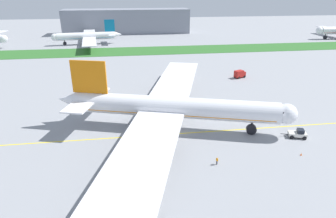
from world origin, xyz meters
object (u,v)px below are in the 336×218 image
at_px(traffic_cone_near_nose, 301,154).
at_px(service_truck_baggage_loader, 240,74).
at_px(ground_crew_wingwalker_starboard, 142,155).
at_px(parked_airliner_far_centre, 87,36).
at_px(pushback_tug, 298,133).
at_px(ground_crew_marshaller_front, 158,119).
at_px(ground_crew_wingwalker_port, 217,160).
at_px(airliner_foreground, 169,107).

xyz_separation_m(traffic_cone_near_nose, service_truck_baggage_loader, (8.15, 57.17, 1.32)).
height_order(ground_crew_wingwalker_starboard, parked_airliner_far_centre, parked_airliner_far_centre).
relative_size(pushback_tug, ground_crew_marshaller_front, 3.41).
height_order(ground_crew_marshaller_front, traffic_cone_near_nose, ground_crew_marshaller_front).
height_order(ground_crew_wingwalker_port, ground_crew_wingwalker_starboard, ground_crew_wingwalker_starboard).
xyz_separation_m(ground_crew_wingwalker_starboard, service_truck_baggage_loader, (41.83, 53.96, 0.58)).
height_order(traffic_cone_near_nose, parked_airliner_far_centre, parked_airliner_far_centre).
xyz_separation_m(ground_crew_marshaller_front, parked_airliner_far_centre, (-30.88, 121.56, 3.95)).
bearing_deg(service_truck_baggage_loader, ground_crew_wingwalker_starboard, -127.79).
bearing_deg(ground_crew_marshaller_front, traffic_cone_near_nose, -35.33).
distance_m(ground_crew_marshaller_front, ground_crew_wingwalker_starboard, 17.76).
xyz_separation_m(pushback_tug, traffic_cone_near_nose, (-3.65, -7.67, -0.69)).
bearing_deg(ground_crew_wingwalker_port, ground_crew_wingwalker_starboard, 164.95).
bearing_deg(traffic_cone_near_nose, airliner_foreground, 147.03).
xyz_separation_m(ground_crew_wingwalker_port, traffic_cone_near_nose, (18.81, 0.78, -0.70)).
distance_m(ground_crew_wingwalker_port, parked_airliner_far_centre, 148.26).
height_order(airliner_foreground, service_truck_baggage_loader, airliner_foreground).
bearing_deg(pushback_tug, ground_crew_wingwalker_port, -159.37).
height_order(ground_crew_wingwalker_port, traffic_cone_near_nose, ground_crew_wingwalker_port).
xyz_separation_m(ground_crew_wingwalker_starboard, traffic_cone_near_nose, (33.69, -3.21, -0.73)).
bearing_deg(ground_crew_wingwalker_starboard, ground_crew_wingwalker_port, -15.05).
relative_size(traffic_cone_near_nose, service_truck_baggage_loader, 0.11).
distance_m(pushback_tug, ground_crew_wingwalker_port, 24.01).
relative_size(ground_crew_marshaller_front, ground_crew_wingwalker_starboard, 1.03).
bearing_deg(traffic_cone_near_nose, ground_crew_wingwalker_starboard, 174.55).
height_order(airliner_foreground, ground_crew_wingwalker_port, airliner_foreground).
relative_size(ground_crew_wingwalker_port, traffic_cone_near_nose, 2.79).
xyz_separation_m(pushback_tug, ground_crew_marshaller_front, (-32.16, 12.53, 0.08)).
distance_m(airliner_foreground, traffic_cone_near_nose, 31.38).
bearing_deg(ground_crew_wingwalker_port, traffic_cone_near_nose, 2.39).
distance_m(ground_crew_wingwalker_port, ground_crew_marshaller_front, 23.12).
bearing_deg(service_truck_baggage_loader, pushback_tug, -95.19).
distance_m(pushback_tug, ground_crew_wingwalker_starboard, 37.60).
relative_size(ground_crew_wingwalker_starboard, parked_airliner_far_centre, 0.02).
xyz_separation_m(ground_crew_wingwalker_port, parked_airliner_far_centre, (-40.57, 142.54, 4.02)).
height_order(pushback_tug, ground_crew_wingwalker_starboard, pushback_tug).
distance_m(ground_crew_wingwalker_starboard, traffic_cone_near_nose, 33.85).
bearing_deg(ground_crew_marshaller_front, ground_crew_wingwalker_starboard, -106.96).
bearing_deg(service_truck_baggage_loader, traffic_cone_near_nose, -98.11).
xyz_separation_m(airliner_foreground, traffic_cone_near_nose, (25.94, -16.83, -5.37)).
bearing_deg(ground_crew_marshaller_front, service_truck_baggage_loader, 45.25).
bearing_deg(parked_airliner_far_centre, airliner_foreground, -75.02).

